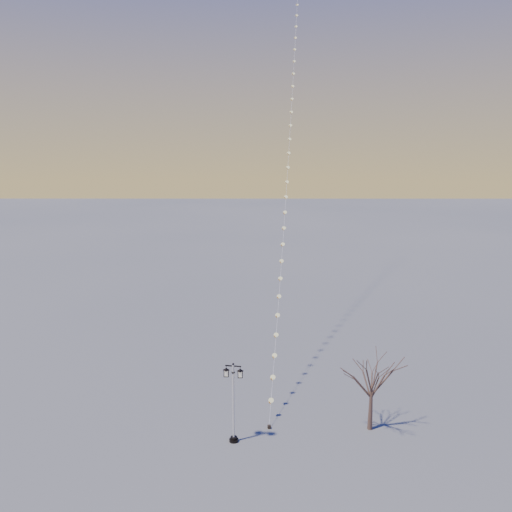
{
  "coord_description": "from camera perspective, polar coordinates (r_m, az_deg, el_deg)",
  "views": [
    {
      "loc": [
        -0.02,
        -24.7,
        15.17
      ],
      "look_at": [
        -0.1,
        7.61,
        8.74
      ],
      "focal_mm": 36.55,
      "sensor_mm": 36.0,
      "label": 1
    }
  ],
  "objects": [
    {
      "name": "kite_train",
      "position": [
        47.38,
        3.75,
        16.01
      ],
      "size": [
        4.98,
        41.45,
        38.42
      ],
      "rotation": [
        0.0,
        0.0,
        0.37
      ],
      "color": "black",
      "rests_on": "ground"
    },
    {
      "name": "ground",
      "position": [
        28.99,
        0.17,
        -20.3
      ],
      "size": [
        300.0,
        300.0,
        0.0
      ],
      "primitive_type": "plane",
      "color": "#5E6060",
      "rests_on": "ground"
    },
    {
      "name": "bare_tree",
      "position": [
        29.97,
        12.58,
        -12.99
      ],
      "size": [
        2.6,
        2.6,
        4.32
      ],
      "rotation": [
        0.0,
        0.0,
        0.19
      ],
      "color": "brown",
      "rests_on": "ground"
    },
    {
      "name": "street_lamp",
      "position": [
        28.4,
        -2.48,
        -15.32
      ],
      "size": [
        1.12,
        0.51,
        4.46
      ],
      "rotation": [
        0.0,
        0.0,
        -0.16
      ],
      "color": "black",
      "rests_on": "ground"
    }
  ]
}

